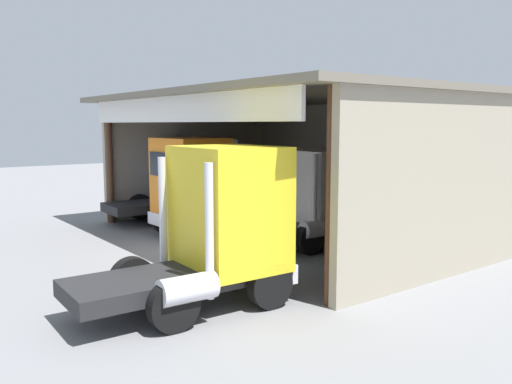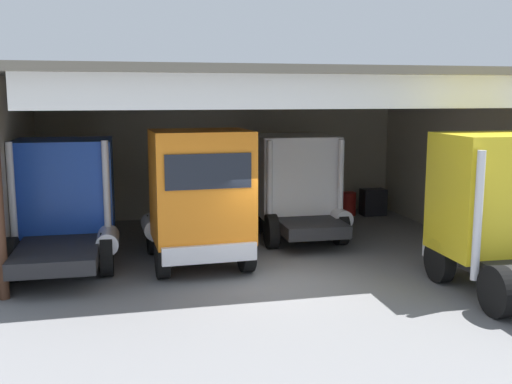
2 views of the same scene
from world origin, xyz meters
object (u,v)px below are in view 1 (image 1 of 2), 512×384
at_px(truck_orange_left_bay, 199,186).
at_px(truck_yellow_right_bay, 217,224).
at_px(truck_blue_center_left_bay, 186,180).
at_px(tool_cart, 464,238).
at_px(truck_white_center_right_bay, 320,193).
at_px(oil_drum, 442,235).

height_order(truck_orange_left_bay, truck_yellow_right_bay, truck_orange_left_bay).
height_order(truck_blue_center_left_bay, truck_orange_left_bay, truck_orange_left_bay).
bearing_deg(tool_cart, truck_orange_left_bay, -144.02).
xyz_separation_m(truck_white_center_right_bay, truck_yellow_right_bay, (3.07, -6.20, 0.10)).
relative_size(truck_yellow_right_bay, oil_drum, 5.73).
relative_size(truck_orange_left_bay, truck_white_center_right_bay, 1.12).
relative_size(truck_blue_center_left_bay, oil_drum, 5.87).
relative_size(truck_orange_left_bay, oil_drum, 5.73).
bearing_deg(oil_drum, tool_cart, -13.08).
bearing_deg(truck_blue_center_left_bay, truck_white_center_right_bay, 12.72).
xyz_separation_m(truck_orange_left_bay, oil_drum, (6.47, 5.58, -1.43)).
xyz_separation_m(truck_blue_center_left_bay, oil_drum, (9.89, 4.19, -1.30)).
distance_m(truck_orange_left_bay, truck_yellow_right_bay, 7.41).
bearing_deg(truck_yellow_right_bay, truck_blue_center_left_bay, 156.15).
xyz_separation_m(truck_yellow_right_bay, oil_drum, (-0.10, 9.02, -1.41)).
height_order(truck_yellow_right_bay, tool_cart, truck_yellow_right_bay).
xyz_separation_m(truck_blue_center_left_bay, truck_orange_left_bay, (3.43, -1.39, 0.13)).
distance_m(truck_yellow_right_bay, tool_cart, 8.94).
xyz_separation_m(truck_blue_center_left_bay, truck_white_center_right_bay, (6.92, 1.38, 0.01)).
xyz_separation_m(truck_orange_left_bay, tool_cart, (7.39, 5.36, -1.37)).
height_order(truck_white_center_right_bay, truck_yellow_right_bay, truck_yellow_right_bay).
bearing_deg(truck_orange_left_bay, truck_white_center_right_bay, -143.51).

